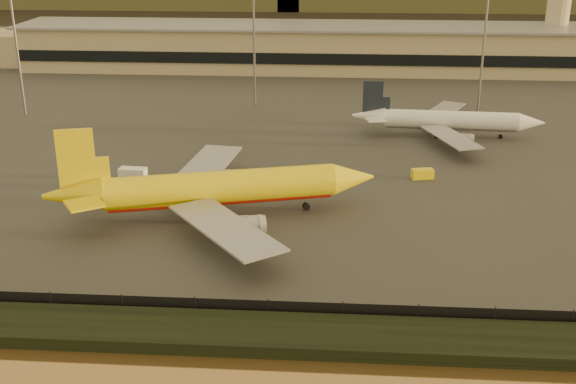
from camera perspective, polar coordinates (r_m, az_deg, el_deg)
name	(u,v)px	position (r m, az deg, el deg)	size (l,w,h in m)	color
ground	(263,266)	(90.92, -2.03, -5.83)	(900.00, 900.00, 0.00)	black
embankment	(245,334)	(75.84, -3.38, -11.11)	(320.00, 7.00, 1.40)	black
tarmac	(302,93)	(180.64, 1.11, 7.81)	(320.00, 220.00, 0.20)	#2D2D2D
perimeter_fence	(250,309)	(78.93, -3.02, -9.21)	(300.00, 0.05, 2.20)	black
terminal_building	(257,47)	(210.50, -2.46, 11.36)	(202.00, 25.00, 12.60)	tan
apron_light_masts	(368,44)	(157.90, 6.32, 11.57)	(152.20, 12.20, 25.40)	slate
dhl_cargo_jet	(215,189)	(103.81, -5.77, 0.23)	(46.94, 44.97, 14.21)	yellow
white_narrowbody_jet	(447,121)	(146.16, 12.46, 5.52)	(37.41, 36.48, 10.75)	white
gse_vehicle_yellow	(422,174)	(121.94, 10.57, 1.43)	(3.57, 1.61, 1.61)	yellow
gse_vehicle_white	(133,174)	(122.00, -12.16, 1.41)	(4.42, 1.99, 1.99)	white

